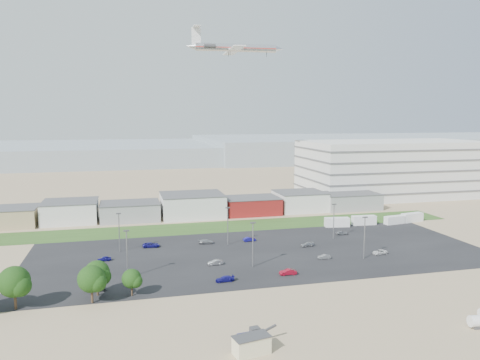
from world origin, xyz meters
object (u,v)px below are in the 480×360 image
object	(u,v)px
portable_shed	(252,345)
parked_car_4	(215,262)
box_trailer_a	(337,222)
parked_car_1	(324,257)
telehandler	(251,336)
parked_car_5	(104,259)
parked_car_12	(307,244)
parked_car_3	(225,279)
parked_car_8	(342,233)
airliner	(236,48)
parked_car_10	(97,288)
parked_car_11	(249,239)
parked_car_0	(380,252)
parked_car_6	(206,242)
parked_car_9	(151,245)
parked_car_13	(288,272)

from	to	relation	value
portable_shed	parked_car_4	size ratio (longest dim) A/B	1.52
box_trailer_a	parked_car_1	bearing A→B (deg)	-111.57
telehandler	box_trailer_a	size ratio (longest dim) A/B	0.82
parked_car_5	parked_car_12	xyz separation A→B (m)	(54.28, 0.04, -0.00)
parked_car_3	parked_car_8	xyz separation A→B (m)	(43.47, 31.58, 0.03)
box_trailer_a	parked_car_8	size ratio (longest dim) A/B	2.16
telehandler	airliner	xyz separation A→B (m)	(27.30, 122.54, 62.39)
parked_car_5	parked_car_10	size ratio (longest dim) A/B	0.83
portable_shed	parked_car_4	distance (m)	43.82
parked_car_4	parked_car_11	size ratio (longest dim) A/B	1.01
parked_car_3	parked_car_10	world-z (taller)	parked_car_3
portable_shed	parked_car_5	world-z (taller)	portable_shed
box_trailer_a	parked_car_4	xyz separation A→B (m)	(-46.57, -29.87, -0.89)
parked_car_10	parked_car_12	size ratio (longest dim) A/B	1.03
parked_car_12	telehandler	bearing A→B (deg)	-38.28
parked_car_4	parked_car_0	bearing A→B (deg)	82.43
parked_car_3	parked_car_11	distance (m)	34.04
parked_car_6	parked_car_8	world-z (taller)	parked_car_8
parked_car_1	parked_car_3	distance (m)	29.76
telehandler	parked_car_12	size ratio (longest dim) A/B	1.67
airliner	parked_car_9	world-z (taller)	airliner
parked_car_0	parked_car_3	distance (m)	45.06
parked_car_6	parked_car_11	distance (m)	12.62
parked_car_3	parked_car_9	size ratio (longest dim) A/B	0.89
telehandler	portable_shed	bearing A→B (deg)	-110.53
parked_car_8	parked_car_10	bearing A→B (deg)	118.64
parked_car_9	parked_car_12	xyz separation A→B (m)	(42.14, -9.79, -0.08)
parked_car_8	parked_car_12	bearing A→B (deg)	127.51
parked_car_1	parked_car_12	distance (m)	11.79
parked_car_8	parked_car_10	size ratio (longest dim) A/B	0.92
parked_car_5	box_trailer_a	bearing A→B (deg)	99.32
parked_car_10	airliner	bearing A→B (deg)	-34.73
parked_car_4	parked_car_8	distance (m)	47.52
telehandler	parked_car_1	size ratio (longest dim) A/B	1.97
parked_car_0	parked_car_9	bearing A→B (deg)	-117.44
portable_shed	parked_car_3	bearing A→B (deg)	73.79
parked_car_5	parked_car_6	xyz separation A→B (m)	(27.55, 9.69, 0.06)
parked_car_11	telehandler	bearing A→B (deg)	158.93
parked_car_3	parked_car_13	size ratio (longest dim) A/B	1.04
parked_car_9	parked_car_10	xyz separation A→B (m)	(-12.93, -30.69, -0.07)
parked_car_8	parked_car_11	distance (m)	29.44
parked_car_10	parked_car_13	distance (m)	41.81
parked_car_1	parked_car_9	xyz separation A→B (m)	(-42.00, 21.59, 0.10)
parked_car_0	parked_car_4	distance (m)	43.69
parked_car_0	parked_car_10	distance (m)	71.40
parked_car_13	parked_car_3	bearing A→B (deg)	-83.98
airliner	parked_car_11	size ratio (longest dim) A/B	10.97
telehandler	parked_car_0	world-z (taller)	telehandler
parked_car_8	parked_car_3	bearing A→B (deg)	131.13
parked_car_0	parked_car_12	distance (m)	19.50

